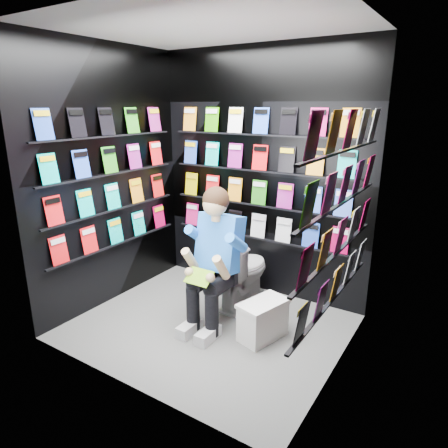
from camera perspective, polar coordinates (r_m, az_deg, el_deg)
The scene contains 14 objects.
floor at distance 3.91m, azimuth -2.25°, elevation -14.40°, with size 2.40×2.40×0.00m, color #62625F.
ceiling at distance 3.39m, azimuth -2.80°, elevation 26.57°, with size 2.40×2.40×0.00m, color white.
wall_back at distance 4.26m, azimuth 5.29°, elevation 6.95°, with size 2.40×0.04×2.60m, color black.
wall_front at distance 2.69m, azimuth -14.80°, elevation 0.67°, with size 2.40×0.04×2.60m, color black.
wall_left at distance 4.21m, azimuth -16.07°, elevation 6.26°, with size 0.04×2.00×2.60m, color black.
wall_right at distance 2.92m, azimuth 17.20°, elevation 1.73°, with size 0.04×2.00×2.60m, color black.
comics_back at distance 4.24m, azimuth 5.10°, elevation 6.96°, with size 2.10×0.06×1.37m, color #DE1A73, non-canonical shape.
comics_left at distance 4.19m, azimuth -15.80°, elevation 6.29°, with size 0.06×1.70×1.37m, color #DE1A73, non-canonical shape.
comics_right at distance 2.93m, azimuth 16.65°, elevation 1.91°, with size 0.06×1.70×1.37m, color #DE1A73, non-canonical shape.
toilet at distance 4.15m, azimuth 2.44°, elevation -6.74°, with size 0.42×0.75×0.73m, color white.
longbox at distance 3.68m, azimuth 5.57°, elevation -13.69°, with size 0.24×0.43×0.32m, color white.
longbox_lid at distance 3.59m, azimuth 5.65°, elevation -11.23°, with size 0.26×0.45×0.03m, color white.
reader at distance 3.69m, azimuth -0.45°, elevation -2.81°, with size 0.54×0.79×1.45m, color blue, non-canonical shape.
held_comic at distance 3.50m, azimuth -3.59°, elevation -7.55°, with size 0.24×0.01×0.17m, color green.
Camera 1 is at (1.92, -2.74, 2.02)m, focal length 32.00 mm.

